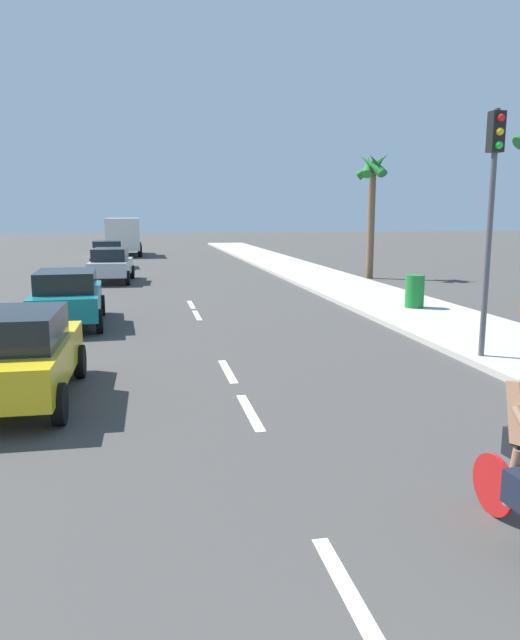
{
  "coord_description": "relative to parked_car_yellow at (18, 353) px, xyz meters",
  "views": [
    {
      "loc": [
        -1.6,
        0.19,
        3.14
      ],
      "look_at": [
        0.59,
        11.35,
        1.1
      ],
      "focal_mm": 33.45,
      "sensor_mm": 36.0,
      "label": 1
    }
  ],
  "objects": [
    {
      "name": "ground_plane",
      "position": [
        3.71,
        9.53,
        -0.84
      ],
      "size": [
        160.0,
        160.0,
        0.0
      ],
      "primitive_type": "plane",
      "color": "#423F3D"
    },
    {
      "name": "sidewalk_strip",
      "position": [
        10.55,
        11.53,
        -0.77
      ],
      "size": [
        3.6,
        80.0,
        0.14
      ],
      "primitive_type": "cube",
      "color": "#B2ADA3",
      "rests_on": "ground"
    },
    {
      "name": "lane_stripe_1",
      "position": [
        3.71,
        -6.04,
        -0.83
      ],
      "size": [
        0.16,
        1.8,
        0.01
      ],
      "primitive_type": "cube",
      "color": "white",
      "rests_on": "ground"
    },
    {
      "name": "lane_stripe_2",
      "position": [
        3.71,
        -1.29,
        -0.83
      ],
      "size": [
        0.16,
        1.8,
        0.01
      ],
      "primitive_type": "cube",
      "color": "white",
      "rests_on": "ground"
    },
    {
      "name": "lane_stripe_3",
      "position": [
        3.71,
        1.26,
        -0.83
      ],
      "size": [
        0.16,
        1.8,
        0.01
      ],
      "primitive_type": "cube",
      "color": "white",
      "rests_on": "ground"
    },
    {
      "name": "lane_stripe_4",
      "position": [
        3.71,
        8.09,
        -0.83
      ],
      "size": [
        0.16,
        1.8,
        0.01
      ],
      "primitive_type": "cube",
      "color": "white",
      "rests_on": "ground"
    },
    {
      "name": "lane_stripe_5",
      "position": [
        3.71,
        10.35,
        -0.83
      ],
      "size": [
        0.16,
        1.8,
        0.01
      ],
      "primitive_type": "cube",
      "color": "white",
      "rests_on": "ground"
    },
    {
      "name": "parked_car_yellow",
      "position": [
        0.0,
        0.0,
        0.0
      ],
      "size": [
        1.88,
        3.94,
        1.57
      ],
      "rotation": [
        0.0,
        0.0,
        -0.02
      ],
      "color": "gold",
      "rests_on": "ground"
    },
    {
      "name": "parked_car_teal",
      "position": [
        -0.02,
        7.14,
        0.0
      ],
      "size": [
        2.08,
        4.27,
        1.57
      ],
      "rotation": [
        0.0,
        0.0,
        0.04
      ],
      "color": "#14727A",
      "rests_on": "ground"
    },
    {
      "name": "parked_car_silver",
      "position": [
        0.65,
        18.04,
        0.0
      ],
      "size": [
        2.07,
        4.12,
        1.57
      ],
      "rotation": [
        0.0,
        0.0,
        -0.06
      ],
      "color": "#B7BABF",
      "rests_on": "ground"
    },
    {
      "name": "parked_car_white",
      "position": [
        0.04,
        26.06,
        0.0
      ],
      "size": [
        2.16,
        4.35,
        1.57
      ],
      "rotation": [
        0.0,
        0.0,
        0.06
      ],
      "color": "white",
      "rests_on": "ground"
    },
    {
      "name": "delivery_truck",
      "position": [
        0.7,
        36.09,
        0.67
      ],
      "size": [
        2.75,
        6.27,
        2.8
      ],
      "rotation": [
        0.0,
        0.0,
        0.01
      ],
      "color": "#23478C",
      "rests_on": "ground"
    },
    {
      "name": "palm_tree_far",
      "position": [
        13.02,
        17.33,
        3.76
      ],
      "size": [
        1.73,
        1.69,
        6.15
      ],
      "color": "brown",
      "rests_on": "ground"
    },
    {
      "name": "traffic_signal",
      "position": [
        9.15,
        0.98,
        2.77
      ],
      "size": [
        0.28,
        0.33,
        5.2
      ],
      "color": "#4C4C51",
      "rests_on": "ground"
    },
    {
      "name": "trash_bin_far",
      "position": [
        10.68,
        7.45,
        -0.17
      ],
      "size": [
        0.6,
        0.6,
        1.05
      ],
      "primitive_type": "cylinder",
      "color": "#19722D",
      "rests_on": "sidewalk_strip"
    }
  ]
}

